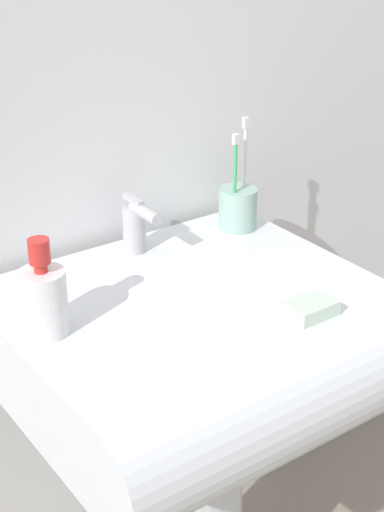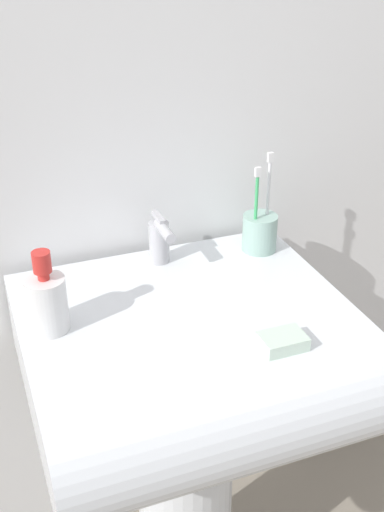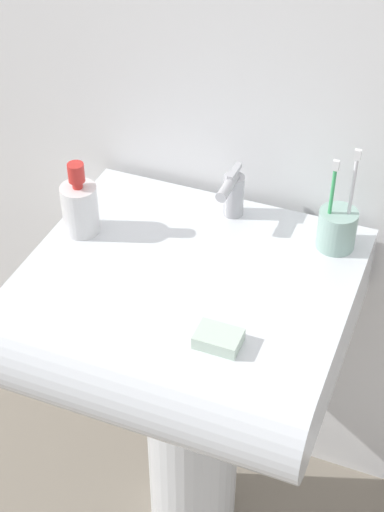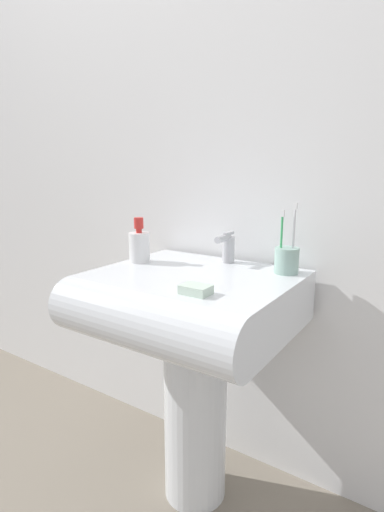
% 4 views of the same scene
% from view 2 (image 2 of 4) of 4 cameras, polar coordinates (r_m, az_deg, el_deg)
% --- Properties ---
extents(wall_back, '(5.00, 0.05, 2.40)m').
position_cam_2_polar(wall_back, '(1.30, -5.40, 17.43)').
color(wall_back, white).
rests_on(wall_back, ground).
extents(sink_pedestal, '(0.21, 0.21, 0.63)m').
position_cam_2_polar(sink_pedestal, '(1.52, -0.62, -19.79)').
color(sink_pedestal, white).
rests_on(sink_pedestal, ground).
extents(sink_basin, '(0.60, 0.56, 0.16)m').
position_cam_2_polar(sink_basin, '(1.20, 0.29, -9.28)').
color(sink_basin, white).
rests_on(sink_basin, sink_pedestal).
extents(faucet, '(0.04, 0.11, 0.11)m').
position_cam_2_polar(faucet, '(1.32, -2.85, 1.49)').
color(faucet, '#B7B7BC').
rests_on(faucet, sink_basin).
extents(toothbrush_cup, '(0.07, 0.07, 0.22)m').
position_cam_2_polar(toothbrush_cup, '(1.39, 6.04, 2.20)').
color(toothbrush_cup, '#99BFB2').
rests_on(toothbrush_cup, sink_basin).
extents(soap_bottle, '(0.07, 0.07, 0.15)m').
position_cam_2_polar(soap_bottle, '(1.14, -12.79, -3.95)').
color(soap_bottle, white).
rests_on(soap_bottle, sink_basin).
extents(bar_soap, '(0.08, 0.06, 0.02)m').
position_cam_2_polar(bar_soap, '(1.11, 8.06, -7.52)').
color(bar_soap, silver).
rests_on(bar_soap, sink_basin).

